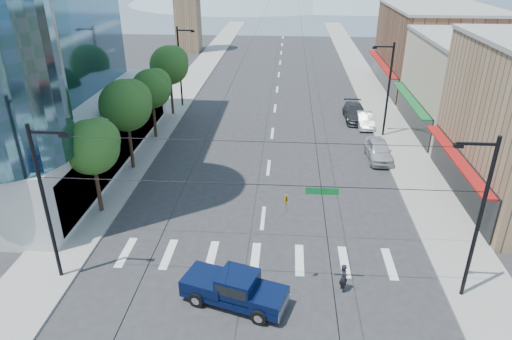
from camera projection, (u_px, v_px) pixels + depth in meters
The scene contains 17 objects.
ground at pixel (257, 274), 25.52m from camera, with size 160.00×160.00×0.00m, color #28282B.
sidewalk_left at pixel (190, 83), 62.23m from camera, with size 4.00×120.00×0.15m, color gray.
sidewalk_right at pixel (368, 87), 60.68m from camera, with size 4.00×120.00×0.15m, color gray.
shop_mid at pixel (481, 88), 43.86m from camera, with size 12.00×14.00×9.00m, color tan.
shop_far at pixel (435, 50), 58.03m from camera, with size 12.00×18.00×10.00m, color brown.
tree_near at pixel (93, 145), 29.56m from camera, with size 3.65×3.64×6.71m.
tree_midnear at pixel (127, 104), 35.59m from camera, with size 4.09×4.09×7.52m.
tree_midfar at pixel (153, 87), 42.15m from camera, with size 3.65×3.64×6.71m.
tree_far at pixel (171, 64), 48.18m from camera, with size 4.09×4.09×7.52m.
signal_rig at pixel (259, 212), 22.60m from camera, with size 21.80×0.20×9.00m.
lamp_pole_nw at pixel (181, 64), 51.05m from camera, with size 2.00×0.25×9.00m.
lamp_pole_ne at pixel (387, 87), 42.47m from camera, with size 2.00×0.25×9.00m.
pickup_truck at pixel (234, 288), 23.06m from camera, with size 5.74×3.43×1.84m.
pedestrian at pixel (344, 278), 23.98m from camera, with size 0.61×0.40×1.66m, color black.
parked_car_near at pixel (379, 150), 39.34m from camera, with size 1.97×4.91×1.67m, color silver.
parked_car_mid at pixel (365, 120), 46.83m from camera, with size 1.49×4.26×1.40m, color white.
parked_car_far at pixel (355, 113), 48.59m from camera, with size 2.24×5.52×1.60m, color #2C2C2E.
Camera 1 is at (1.42, -20.42, 16.32)m, focal length 32.00 mm.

